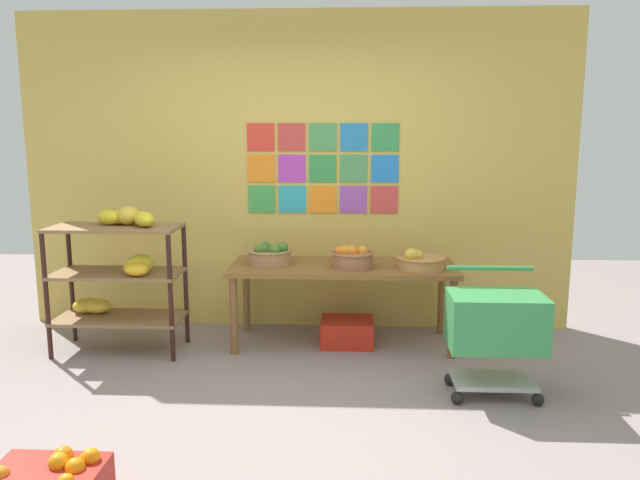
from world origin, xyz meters
name	(u,v)px	position (x,y,z in m)	size (l,w,h in m)	color
ground	(270,423)	(0.00, 0.00, 0.00)	(9.78, 9.78, 0.00)	gray
back_wall_with_art	(297,173)	(0.00, 1.92, 1.35)	(4.73, 0.07, 2.71)	#D4B652
banana_shelf_unit	(118,266)	(-1.34, 1.19, 0.68)	(0.98, 0.50, 1.14)	#321914
display_table	(343,273)	(0.41, 1.43, 0.59)	(1.79, 0.70, 0.66)	brown
fruit_basket_centre	(352,257)	(0.48, 1.33, 0.74)	(0.34, 0.34, 0.18)	#976143
fruit_basket_back_right	(420,261)	(1.00, 1.32, 0.72)	(0.39, 0.39, 0.17)	#B48348
fruit_basket_right	(270,255)	(-0.18, 1.43, 0.73)	(0.36, 0.36, 0.18)	#A47B50
produce_crate_under_table	(347,332)	(0.45, 1.40, 0.10)	(0.42, 0.34, 0.21)	red
shopping_cart	(495,325)	(1.41, 0.47, 0.48)	(0.60, 0.45, 0.82)	black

